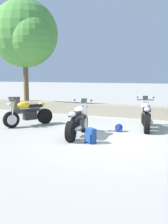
% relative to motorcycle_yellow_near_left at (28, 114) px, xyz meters
% --- Properties ---
extents(ground_plane, '(120.00, 120.00, 0.00)m').
position_rel_motorcycle_yellow_near_left_xyz_m(ground_plane, '(3.79, -0.99, -0.49)').
color(ground_plane, '#A3A099').
extents(stone_wall, '(36.00, 0.80, 0.55)m').
position_rel_motorcycle_yellow_near_left_xyz_m(stone_wall, '(3.79, 3.81, -0.21)').
color(stone_wall, gray).
rests_on(stone_wall, ground).
extents(motorcycle_yellow_near_left, '(1.18, 1.88, 1.18)m').
position_rel_motorcycle_yellow_near_left_xyz_m(motorcycle_yellow_near_left, '(0.00, 0.00, 0.00)').
color(motorcycle_yellow_near_left, black).
rests_on(motorcycle_yellow_near_left, ground).
extents(motorcycle_white_centre, '(0.73, 2.06, 1.18)m').
position_rel_motorcycle_yellow_near_left_xyz_m(motorcycle_white_centre, '(2.57, -0.83, 0.00)').
color(motorcycle_white_centre, black).
rests_on(motorcycle_white_centre, ground).
extents(motorcycle_silver_far_right, '(0.85, 2.04, 1.18)m').
position_rel_motorcycle_yellow_near_left_xyz_m(motorcycle_silver_far_right, '(4.37, 1.23, 0.00)').
color(motorcycle_silver_far_right, black).
rests_on(motorcycle_silver_far_right, ground).
extents(rider_backpack, '(0.35, 0.34, 0.47)m').
position_rel_motorcycle_yellow_near_left_xyz_m(rider_backpack, '(3.30, -1.50, -0.24)').
color(rider_backpack, navy).
rests_on(rider_backpack, ground).
extents(rider_helmet, '(0.28, 0.28, 0.28)m').
position_rel_motorcycle_yellow_near_left_xyz_m(rider_helmet, '(3.59, 0.39, -0.35)').
color(rider_helmet, navy).
rests_on(rider_helmet, ground).
extents(leafy_tree_far_left, '(3.85, 3.67, 5.53)m').
position_rel_motorcycle_yellow_near_left_xyz_m(leafy_tree_far_left, '(-2.66, 3.67, 3.67)').
color(leafy_tree_far_left, brown).
rests_on(leafy_tree_far_left, stone_wall).
extents(trash_bin, '(0.46, 0.46, 0.86)m').
position_rel_motorcycle_yellow_near_left_xyz_m(trash_bin, '(-2.62, 2.55, -0.05)').
color(trash_bin, brown).
rests_on(trash_bin, ground).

